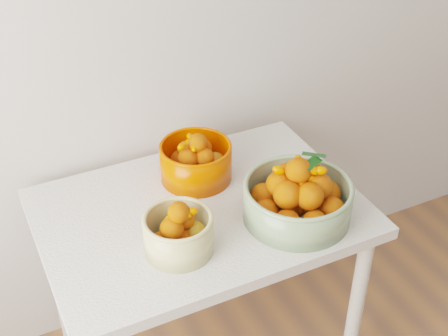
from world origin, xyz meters
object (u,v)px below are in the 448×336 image
Objects in this scene: bowl_cream at (178,232)px; bowl_orange at (196,161)px; table at (201,231)px; bowl_green at (298,197)px.

bowl_orange is (0.19, 0.30, 0.00)m from bowl_cream.
table is 0.23m from bowl_orange.
table is 2.53× the size of bowl_green.
table is at bearing 47.52° from bowl_cream.
table is 3.79× the size of bowl_cream.
bowl_cream is (-0.13, -0.15, 0.16)m from table.
bowl_green is at bearing -58.78° from bowl_orange.
bowl_green is (0.25, -0.16, 0.17)m from table.
bowl_green is 1.26× the size of bowl_orange.
table is at bearing -109.25° from bowl_orange.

